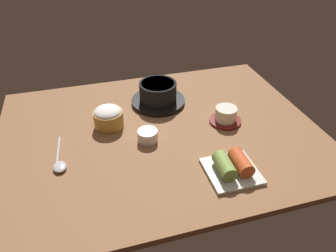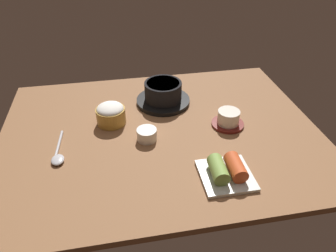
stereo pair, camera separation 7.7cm
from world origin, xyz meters
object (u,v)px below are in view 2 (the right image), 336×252
at_px(kimchi_plate, 227,171).
at_px(spoon, 58,155).
at_px(banchan_cup_center, 147,134).
at_px(rice_bowl, 111,114).
at_px(tea_cup_with_saucer, 228,119).
at_px(stone_pot, 163,94).

bearing_deg(kimchi_plate, spoon, 159.87).
bearing_deg(banchan_cup_center, rice_bowl, 133.26).
bearing_deg(kimchi_plate, tea_cup_with_saucer, 69.80).
bearing_deg(stone_pot, rice_bowl, -153.21).
distance_m(rice_bowl, tea_cup_with_saucer, 0.38).
distance_m(stone_pot, rice_bowl, 0.21).
distance_m(stone_pot, banchan_cup_center, 0.22).
xyz_separation_m(rice_bowl, spoon, (-0.16, -0.15, -0.03)).
distance_m(tea_cup_with_saucer, kimchi_plate, 0.24).
xyz_separation_m(stone_pot, banchan_cup_center, (-0.09, -0.20, -0.02)).
distance_m(tea_cup_with_saucer, spoon, 0.53).
bearing_deg(banchan_cup_center, kimchi_plate, -47.14).
xyz_separation_m(rice_bowl, kimchi_plate, (0.29, -0.31, -0.02)).
bearing_deg(spoon, kimchi_plate, -20.13).
relative_size(tea_cup_with_saucer, spoon, 0.64).
distance_m(stone_pot, kimchi_plate, 0.42).
distance_m(rice_bowl, banchan_cup_center, 0.15).
relative_size(stone_pot, kimchi_plate, 1.41).
distance_m(kimchi_plate, spoon, 0.47).
distance_m(rice_bowl, kimchi_plate, 0.42).
bearing_deg(banchan_cup_center, stone_pot, 67.27).
distance_m(stone_pot, tea_cup_with_saucer, 0.25).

